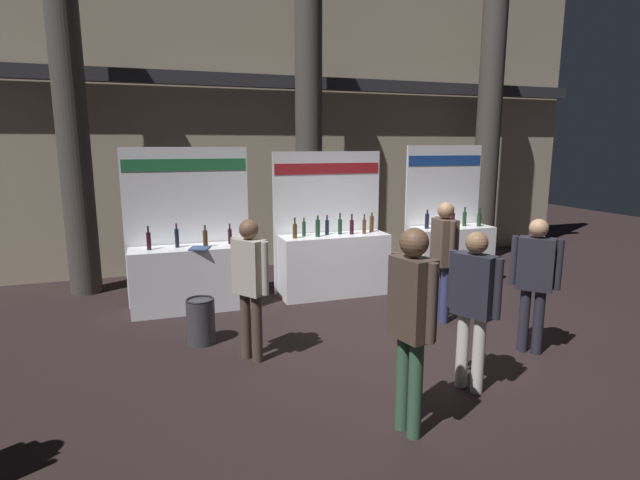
# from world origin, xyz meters

# --- Properties ---
(ground_plane) EXTENTS (26.63, 26.63, 0.00)m
(ground_plane) POSITION_xyz_m (0.00, 0.00, 0.00)
(ground_plane) COLOR black
(hall_colonnade) EXTENTS (13.32, 1.39, 6.74)m
(hall_colonnade) POSITION_xyz_m (0.00, 4.28, 3.28)
(hall_colonnade) COLOR tan
(hall_colonnade) RESTS_ON ground_plane
(exhibitor_booth_0) EXTENTS (1.89, 0.73, 2.47)m
(exhibitor_booth_0) POSITION_xyz_m (-2.37, 1.95, 0.61)
(exhibitor_booth_0) COLOR white
(exhibitor_booth_0) RESTS_ON ground_plane
(exhibitor_booth_1) EXTENTS (1.90, 0.66, 2.39)m
(exhibitor_booth_1) POSITION_xyz_m (-0.05, 1.95, 0.62)
(exhibitor_booth_1) COLOR white
(exhibitor_booth_1) RESTS_ON ground_plane
(exhibitor_booth_2) EXTENTS (1.54, 0.66, 2.49)m
(exhibitor_booth_2) POSITION_xyz_m (2.21, 1.93, 0.63)
(exhibitor_booth_2) COLOR white
(exhibitor_booth_2) RESTS_ON ground_plane
(trash_bin) EXTENTS (0.36, 0.36, 0.59)m
(trash_bin) POSITION_xyz_m (-2.39, 0.49, 0.30)
(trash_bin) COLOR #38383D
(trash_bin) RESTS_ON ground_plane
(visitor_0) EXTENTS (0.29, 0.54, 1.72)m
(visitor_0) POSITION_xyz_m (0.96, 0.20, 1.03)
(visitor_0) COLOR navy
(visitor_0) RESTS_ON ground_plane
(visitor_3) EXTENTS (0.31, 0.53, 1.83)m
(visitor_3) POSITION_xyz_m (-0.89, -2.17, 1.10)
(visitor_3) COLOR #33563D
(visitor_3) RESTS_ON ground_plane
(visitor_4) EXTENTS (0.43, 0.44, 1.65)m
(visitor_4) POSITION_xyz_m (1.37, -1.11, 0.98)
(visitor_4) COLOR #23232D
(visitor_4) RESTS_ON ground_plane
(visitor_5) EXTENTS (0.35, 0.54, 1.66)m
(visitor_5) POSITION_xyz_m (0.10, -1.66, 0.98)
(visitor_5) COLOR silver
(visitor_5) RESTS_ON ground_plane
(visitor_7) EXTENTS (0.39, 0.47, 1.67)m
(visitor_7) POSITION_xyz_m (-1.88, -0.22, 0.99)
(visitor_7) COLOR #47382D
(visitor_7) RESTS_ON ground_plane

